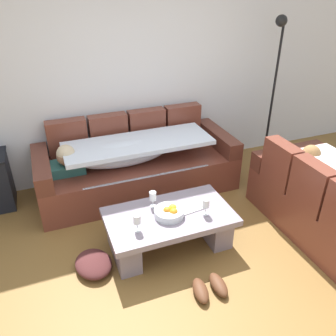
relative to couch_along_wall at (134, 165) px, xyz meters
The scene contains 13 objects.
ground_plane 1.66m from the couch_along_wall, 87.11° to the right, with size 14.00×14.00×0.00m, color brown.
back_wall 1.15m from the couch_along_wall, 81.15° to the left, with size 9.00×0.10×2.70m, color silver.
couch_along_wall is the anchor object (origin of this frame).
couch_near_window 2.23m from the couch_along_wall, 43.33° to the right, with size 0.92×1.72×0.88m.
coffee_table 1.13m from the couch_along_wall, 89.21° to the right, with size 1.20×0.68×0.38m.
fruit_bowl 1.16m from the couch_along_wall, 89.65° to the right, with size 0.28×0.28×0.10m.
wine_glass_near_left 1.30m from the couch_along_wall, 104.95° to the right, with size 0.07×0.07×0.17m.
wine_glass_near_right 1.30m from the couch_along_wall, 75.15° to the right, with size 0.07×0.07×0.17m.
wine_glass_far_back 0.98m from the couch_along_wall, 95.26° to the right, with size 0.07×0.07×0.17m.
open_magazine 1.11m from the couch_along_wall, 76.77° to the right, with size 0.28×0.21×0.01m, color white.
floor_lamp 2.12m from the couch_along_wall, ahead, with size 0.33×0.31×1.95m.
pair_of_shoes 1.82m from the couch_along_wall, 86.14° to the right, with size 0.32×0.29×0.09m.
crumpled_garment 1.42m from the couch_along_wall, 122.24° to the right, with size 0.40×0.32×0.12m, color #4C2323.
Camera 1 is at (-1.03, -1.95, 2.35)m, focal length 36.88 mm.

